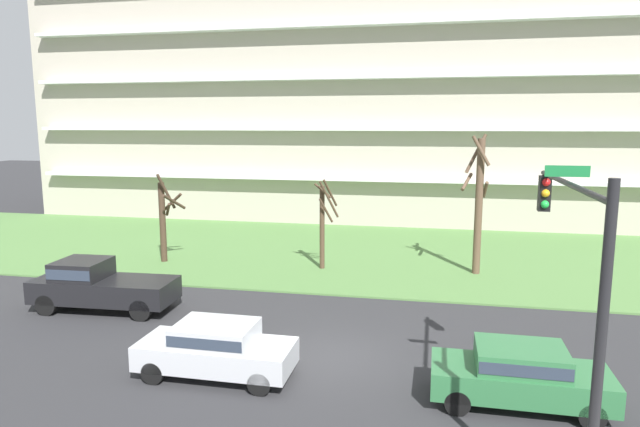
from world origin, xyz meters
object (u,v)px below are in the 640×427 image
sedan_silver_center_right (216,347)px  traffic_signal_mast (574,267)px  tree_center (478,201)px  tree_left (323,222)px  sedan_green_center_left (520,373)px  tree_far_left (164,218)px  pickup_black_near_left (99,284)px

sedan_silver_center_right → traffic_signal_mast: 9.66m
sedan_silver_center_right → tree_center: bearing=58.4°
tree_center → traffic_signal_mast: tree_center is taller
tree_center → sedan_silver_center_right: size_ratio=1.51×
tree_left → sedan_silver_center_right: size_ratio=1.03×
sedan_green_center_left → sedan_silver_center_right: same height
tree_far_left → sedan_silver_center_right: size_ratio=1.06×
tree_far_left → sedan_silver_center_right: 14.16m
tree_far_left → tree_left: 8.28m
tree_far_left → traffic_signal_mast: size_ratio=0.75×
tree_center → pickup_black_near_left: size_ratio=1.21×
tree_left → sedan_green_center_left: tree_left is taller
traffic_signal_mast → sedan_green_center_left: bearing=100.1°
tree_left → pickup_black_near_left: size_ratio=0.83×
tree_center → sedan_silver_center_right: (-7.95, -12.68, -2.67)m
tree_far_left → tree_center: 15.61m
sedan_silver_center_right → traffic_signal_mast: (8.63, -2.61, 3.45)m
tree_center → sedan_green_center_left: bearing=-89.0°
tree_far_left → tree_left: size_ratio=1.03×
sedan_green_center_left → sedan_silver_center_right: size_ratio=1.00×
tree_left → sedan_silver_center_right: (-0.69, -12.04, -1.55)m
tree_left → pickup_black_near_left: tree_left is taller
tree_left → sedan_green_center_left: 14.26m
tree_far_left → traffic_signal_mast: traffic_signal_mast is taller
tree_left → pickup_black_near_left: bearing=-134.0°
sedan_green_center_left → sedan_silver_center_right: 8.17m
pickup_black_near_left → traffic_signal_mast: traffic_signal_mast is taller
sedan_green_center_left → traffic_signal_mast: (0.46, -2.61, 3.45)m
tree_far_left → sedan_green_center_left: bearing=-36.9°
tree_left → tree_center: size_ratio=0.68×
pickup_black_near_left → traffic_signal_mast: 17.14m
tree_far_left → traffic_signal_mast: (16.23, -14.46, 1.96)m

